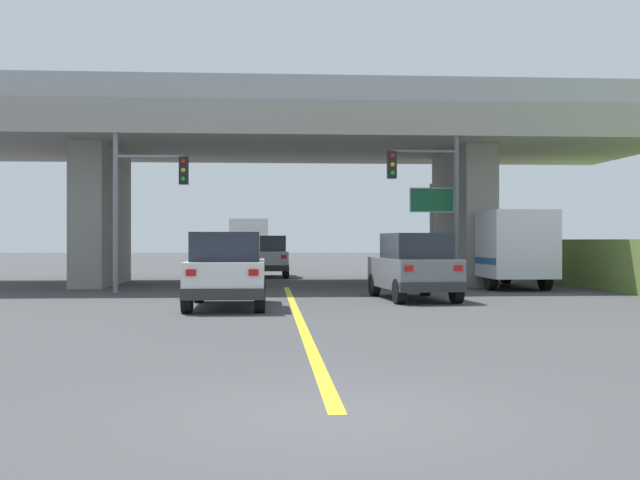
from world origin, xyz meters
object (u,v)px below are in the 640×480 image
object	(u,v)px
suv_lead	(227,270)
highway_sign	(432,210)
box_truck	(502,247)
suv_crossing	(414,267)
traffic_signal_nearside	(433,192)
semi_truck_distant	(250,243)
sedan_oncoming	(268,256)
traffic_signal_farside	(140,193)

from	to	relation	value
suv_lead	highway_sign	distance (m)	12.04
suv_lead	box_truck	size ratio (longest dim) A/B	0.66
suv_crossing	traffic_signal_nearside	world-z (taller)	traffic_signal_nearside
traffic_signal_nearside	semi_truck_distant	size ratio (longest dim) A/B	0.72
suv_crossing	semi_truck_distant	xyz separation A→B (m)	(-5.54, 26.93, 0.62)
box_truck	sedan_oncoming	world-z (taller)	box_truck
box_truck	traffic_signal_nearside	distance (m)	4.45
suv_lead	traffic_signal_farside	bearing A→B (deg)	117.55
sedan_oncoming	highway_sign	bearing A→B (deg)	-52.45
suv_crossing	sedan_oncoming	bearing A→B (deg)	101.18
suv_crossing	traffic_signal_nearside	bearing A→B (deg)	65.03
sedan_oncoming	semi_truck_distant	size ratio (longest dim) A/B	0.59
box_truck	sedan_oncoming	xyz separation A→B (m)	(-8.99, 8.81, -0.53)
semi_truck_distant	box_truck	bearing A→B (deg)	-63.80
suv_crossing	traffic_signal_farside	size ratio (longest dim) A/B	0.81
suv_crossing	sedan_oncoming	size ratio (longest dim) A/B	1.01
box_truck	traffic_signal_farside	bearing A→B (deg)	-170.03
box_truck	sedan_oncoming	distance (m)	12.60
suv_lead	traffic_signal_nearside	distance (m)	9.68
suv_crossing	traffic_signal_farside	bearing A→B (deg)	150.84
suv_crossing	highway_sign	bearing A→B (deg)	68.88
traffic_signal_farside	highway_sign	world-z (taller)	traffic_signal_farside
semi_truck_distant	sedan_oncoming	bearing A→B (deg)	-84.42
box_truck	semi_truck_distant	xyz separation A→B (m)	(-10.14, 20.61, 0.09)
suv_lead	highway_sign	size ratio (longest dim) A/B	1.14
suv_lead	suv_crossing	distance (m)	6.00
suv_crossing	sedan_oncoming	world-z (taller)	same
traffic_signal_nearside	suv_crossing	bearing A→B (deg)	-109.97
suv_lead	semi_truck_distant	world-z (taller)	semi_truck_distant
suv_crossing	semi_truck_distant	distance (m)	27.50
sedan_oncoming	semi_truck_distant	distance (m)	11.87
traffic_signal_nearside	highway_sign	bearing A→B (deg)	79.21
suv_crossing	semi_truck_distant	bearing A→B (deg)	96.63
sedan_oncoming	suv_lead	bearing A→B (deg)	-93.68
suv_lead	box_truck	bearing A→B (deg)	40.66
suv_lead	traffic_signal_nearside	bearing A→B (deg)	42.14
sedan_oncoming	semi_truck_distant	xyz separation A→B (m)	(-1.15, 11.80, 0.62)
suv_crossing	semi_truck_distant	world-z (taller)	semi_truck_distant
highway_sign	semi_truck_distant	distance (m)	21.49
box_truck	highway_sign	bearing A→B (deg)	168.57
highway_sign	traffic_signal_farside	bearing A→B (deg)	-165.02
sedan_oncoming	highway_sign	size ratio (longest dim) A/B	1.11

